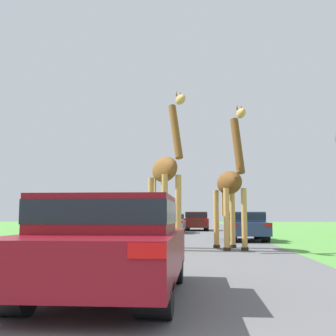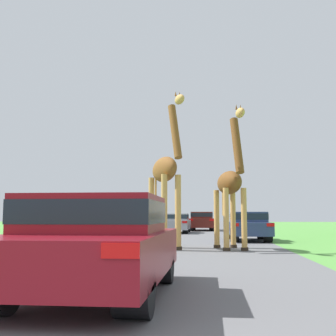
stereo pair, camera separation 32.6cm
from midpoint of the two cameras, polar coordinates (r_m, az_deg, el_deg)
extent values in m
cube|color=#5B5B5E|center=(31.47, 2.13, -8.51)|extent=(7.84, 120.00, 0.00)
cylinder|color=tan|center=(13.71, 0.74, -6.00)|extent=(0.20, 0.20, 2.43)
cylinder|color=#2D2319|center=(13.75, 0.74, -10.83)|extent=(0.26, 0.26, 0.12)
cylinder|color=tan|center=(13.54, -1.14, -5.99)|extent=(0.20, 0.20, 2.43)
cylinder|color=#2D2319|center=(13.58, -1.15, -10.88)|extent=(0.26, 0.26, 0.12)
cylinder|color=tan|center=(14.93, -1.21, -6.04)|extent=(0.20, 0.20, 2.43)
cylinder|color=#2D2319|center=(14.97, -1.22, -10.48)|extent=(0.26, 0.26, 0.12)
cylinder|color=tan|center=(14.77, -2.96, -6.03)|extent=(0.20, 0.20, 2.43)
cylinder|color=#2D2319|center=(14.80, -2.98, -10.51)|extent=(0.26, 0.26, 0.12)
ellipsoid|color=brown|center=(14.32, -1.16, -0.20)|extent=(1.34, 1.93, 0.85)
cylinder|color=brown|center=(13.58, 0.34, 4.99)|extent=(0.58, 0.84, 1.88)
ellipsoid|color=tan|center=(13.44, 1.00, 9.26)|extent=(0.46, 0.61, 0.30)
cylinder|color=tan|center=(15.10, -2.37, -3.07)|extent=(0.07, 0.07, 1.34)
cone|color=brown|center=(13.68, 0.98, 9.98)|extent=(0.07, 0.07, 0.16)
cone|color=brown|center=(13.63, 0.46, 10.04)|extent=(0.07, 0.07, 0.16)
cylinder|color=tan|center=(13.70, 9.62, -6.84)|extent=(0.18, 0.18, 1.99)
cylinder|color=#2D2319|center=(13.74, 9.69, -10.76)|extent=(0.24, 0.24, 0.11)
cylinder|color=tan|center=(13.53, 7.25, -6.89)|extent=(0.18, 0.18, 1.99)
cylinder|color=#2D2319|center=(13.57, 7.31, -10.85)|extent=(0.24, 0.24, 0.11)
cylinder|color=tan|center=(14.88, 8.12, -6.84)|extent=(0.18, 0.18, 1.99)
cylinder|color=#2D2319|center=(14.92, 8.18, -10.45)|extent=(0.24, 0.24, 0.11)
cylinder|color=tan|center=(14.73, 5.93, -6.87)|extent=(0.18, 0.18, 1.99)
cylinder|color=#2D2319|center=(14.76, 5.97, -10.52)|extent=(0.24, 0.24, 0.11)
ellipsoid|color=brown|center=(14.25, 7.63, -2.01)|extent=(1.07, 1.88, 0.78)
cylinder|color=brown|center=(13.48, 8.70, 3.03)|extent=(0.44, 0.87, 1.88)
ellipsoid|color=tan|center=(13.29, 9.15, 7.33)|extent=(0.36, 0.60, 0.30)
cylinder|color=tan|center=(15.02, 6.76, -4.34)|extent=(0.06, 0.06, 1.09)
cone|color=brown|center=(13.52, 9.18, 8.10)|extent=(0.07, 0.07, 0.16)
cone|color=brown|center=(13.48, 8.65, 8.13)|extent=(0.07, 0.07, 0.16)
cube|color=maroon|center=(6.01, -9.69, -11.35)|extent=(1.95, 4.03, 0.58)
cube|color=maroon|center=(5.99, -9.59, -6.18)|extent=(1.76, 1.81, 0.51)
cube|color=#19232D|center=(5.99, -9.58, -5.94)|extent=(1.78, 1.83, 0.30)
cube|color=red|center=(3.85, -5.32, -11.11)|extent=(0.35, 0.03, 0.14)
cylinder|color=black|center=(7.40, -13.40, -12.19)|extent=(0.39, 0.68, 0.68)
cylinder|color=black|center=(7.09, -0.98, -12.62)|extent=(0.39, 0.68, 0.68)
cylinder|color=black|center=(5.17, -21.89, -14.45)|extent=(0.39, 0.68, 0.68)
cylinder|color=black|center=(4.71, -3.88, -15.71)|extent=(0.39, 0.68, 0.68)
cube|color=gray|center=(27.75, 0.13, -7.69)|extent=(1.71, 4.51, 0.57)
cube|color=gray|center=(27.74, 0.13, -6.65)|extent=(1.54, 2.03, 0.43)
cube|color=#19232D|center=(27.74, 0.13, -6.61)|extent=(1.55, 2.05, 0.26)
cube|color=red|center=(25.55, -1.84, -7.33)|extent=(0.31, 0.03, 0.14)
cube|color=red|center=(25.44, 1.32, -7.33)|extent=(0.31, 0.03, 0.14)
cylinder|color=black|center=(29.16, -1.02, -8.11)|extent=(0.34, 0.57, 0.57)
cylinder|color=black|center=(29.06, 1.69, -8.11)|extent=(0.34, 0.57, 0.57)
cylinder|color=black|center=(26.47, -1.58, -8.27)|extent=(0.34, 0.57, 0.57)
cylinder|color=black|center=(26.36, 1.40, -8.27)|extent=(0.34, 0.57, 0.57)
cube|color=navy|center=(19.37, 10.00, -8.04)|extent=(1.72, 3.96, 0.55)
cube|color=navy|center=(19.36, 9.97, -6.56)|extent=(1.55, 1.78, 0.45)
cube|color=#19232D|center=(19.36, 9.97, -6.49)|extent=(1.56, 1.80, 0.27)
cube|color=red|center=(17.33, 8.28, -7.61)|extent=(0.31, 0.03, 0.13)
cube|color=red|center=(17.48, 12.94, -7.51)|extent=(0.31, 0.03, 0.13)
cylinder|color=black|center=(20.51, 7.76, -8.63)|extent=(0.34, 0.63, 0.63)
cylinder|color=black|center=(20.63, 11.62, -8.54)|extent=(0.34, 0.63, 0.63)
cylinder|color=black|center=(18.14, 8.19, -8.90)|extent=(0.34, 0.63, 0.63)
cylinder|color=black|center=(18.28, 12.55, -8.80)|extent=(0.34, 0.63, 0.63)
cube|color=#561914|center=(32.65, 3.59, -7.41)|extent=(1.81, 4.59, 0.67)
cube|color=#561914|center=(32.64, 3.58, -6.39)|extent=(1.63, 2.06, 0.49)
cube|color=#19232D|center=(32.64, 3.58, -6.35)|extent=(1.65, 2.08, 0.30)
cube|color=red|center=(30.36, 2.11, -7.04)|extent=(0.33, 0.03, 0.16)
cube|color=red|center=(30.34, 4.93, -7.02)|extent=(0.33, 0.03, 0.16)
cylinder|color=black|center=(34.05, 2.40, -7.87)|extent=(0.36, 0.58, 0.58)
cylinder|color=black|center=(34.02, 4.86, -7.85)|extent=(0.36, 0.58, 0.58)
cylinder|color=black|center=(31.30, 2.21, -7.99)|extent=(0.36, 0.58, 0.58)
cylinder|color=black|center=(31.27, 4.89, -7.97)|extent=(0.36, 0.58, 0.58)
camera|label=1|loc=(0.16, -90.65, 0.07)|focal=45.00mm
camera|label=2|loc=(0.16, 89.35, -0.07)|focal=45.00mm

